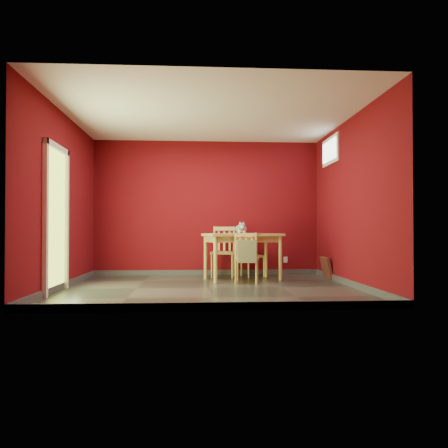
{
  "coord_description": "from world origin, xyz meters",
  "views": [
    {
      "loc": [
        -0.2,
        -6.8,
        0.88
      ],
      "look_at": [
        0.25,
        0.45,
        1.0
      ],
      "focal_mm": 35.0,
      "sensor_mm": 36.0,
      "label": 1
    }
  ],
  "objects": [
    {
      "name": "room_shell",
      "position": [
        0.0,
        0.0,
        0.05
      ],
      "size": [
        4.5,
        4.5,
        4.5
      ],
      "color": "#5F0910",
      "rests_on": "ground"
    },
    {
      "name": "picture_frame",
      "position": [
        2.19,
        1.13,
        0.2
      ],
      "size": [
        0.15,
        0.41,
        0.4
      ],
      "color": "brown",
      "rests_on": "ground"
    },
    {
      "name": "chair_far_left",
      "position": [
        0.31,
        1.62,
        0.5
      ],
      "size": [
        0.52,
        0.52,
        0.97
      ],
      "color": "#D3BA62",
      "rests_on": "ground"
    },
    {
      "name": "ground",
      "position": [
        0.0,
        0.0,
        0.0
      ],
      "size": [
        4.5,
        4.5,
        0.0
      ],
      "primitive_type": "plane",
      "color": "#2D342D",
      "rests_on": "ground"
    },
    {
      "name": "dining_table",
      "position": [
        0.62,
        1.07,
        0.73
      ],
      "size": [
        1.49,
        1.08,
        0.84
      ],
      "color": "#D3BA62",
      "rests_on": "ground"
    },
    {
      "name": "outlet_plate",
      "position": [
        1.6,
        1.99,
        0.3
      ],
      "size": [
        0.08,
        0.02,
        0.12
      ],
      "primitive_type": "cube",
      "color": "silver",
      "rests_on": "room_shell"
    },
    {
      "name": "table_runner",
      "position": [
        0.62,
        0.94,
        0.77
      ],
      "size": [
        0.57,
        0.89,
        0.41
      ],
      "color": "#AC722C",
      "rests_on": "dining_table"
    },
    {
      "name": "tote_bag",
      "position": [
        0.61,
        0.32,
        0.55
      ],
      "size": [
        0.31,
        0.19,
        0.44
      ],
      "color": "#9AAB6E",
      "rests_on": "chair_near"
    },
    {
      "name": "chair_near",
      "position": [
        0.64,
        0.53,
        0.44
      ],
      "size": [
        0.46,
        0.46,
        0.86
      ],
      "color": "#D3BA62",
      "rests_on": "ground"
    },
    {
      "name": "window",
      "position": [
        2.23,
        1.0,
        2.35
      ],
      "size": [
        0.05,
        0.9,
        0.5
      ],
      "color": "white",
      "rests_on": "room_shell"
    },
    {
      "name": "cat",
      "position": [
        0.6,
        1.15,
        0.95
      ],
      "size": [
        0.44,
        0.51,
        0.22
      ],
      "primitive_type": null,
      "rotation": [
        0.0,
        0.0,
        0.57
      ],
      "color": "slate",
      "rests_on": "table_runner"
    },
    {
      "name": "doorway",
      "position": [
        -2.23,
        -0.4,
        1.12
      ],
      "size": [
        0.06,
        1.01,
        2.13
      ],
      "color": "#B7D838",
      "rests_on": "ground"
    },
    {
      "name": "chair_far_right",
      "position": [
        0.87,
        1.71,
        0.42
      ],
      "size": [
        0.49,
        0.49,
        0.82
      ],
      "color": "#D3BA62",
      "rests_on": "ground"
    }
  ]
}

